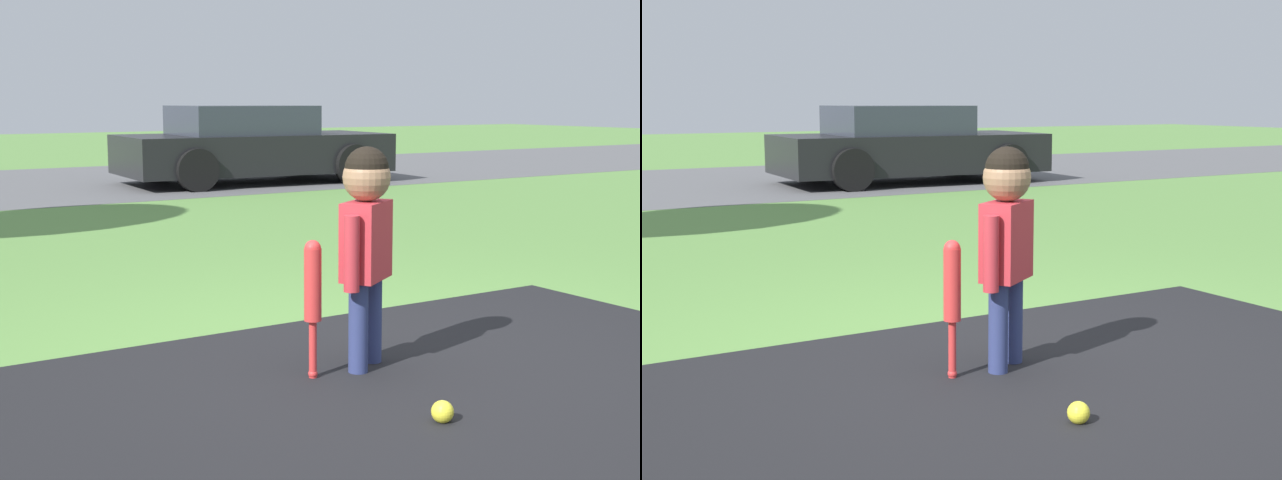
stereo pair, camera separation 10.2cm
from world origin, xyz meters
TOP-DOWN VIEW (x-y plane):
  - ground_plane at (0.00, 0.00)m, footprint 60.00×60.00m
  - child at (-0.13, 0.08)m, footprint 0.37×0.29m
  - baseball_bat at (-0.42, 0.07)m, footprint 0.08×0.08m
  - sports_ball at (-0.29, -0.68)m, footprint 0.09×0.09m
  - parked_car at (3.85, 8.71)m, footprint 4.10×2.18m

SIDE VIEW (x-z plane):
  - ground_plane at x=0.00m, z-range 0.00..0.00m
  - sports_ball at x=-0.29m, z-range 0.00..0.09m
  - baseball_bat at x=-0.42m, z-range 0.09..0.73m
  - parked_car at x=3.85m, z-range -0.02..1.14m
  - child at x=-0.13m, z-range 0.16..1.20m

